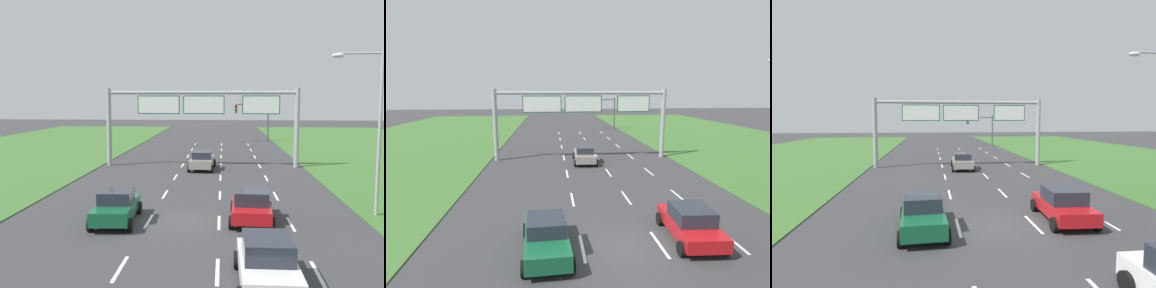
# 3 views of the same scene
# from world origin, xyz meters

# --- Properties ---
(ground_plane) EXTENTS (200.00, 200.00, 0.00)m
(ground_plane) POSITION_xyz_m (0.00, 0.00, 0.00)
(ground_plane) COLOR #38383A
(lane_dashes_inner_left) EXTENTS (0.14, 56.40, 0.01)m
(lane_dashes_inner_left) POSITION_xyz_m (-1.75, 9.00, 0.00)
(lane_dashes_inner_left) COLOR white
(lane_dashes_inner_left) RESTS_ON ground_plane
(lane_dashes_inner_right) EXTENTS (0.14, 56.40, 0.01)m
(lane_dashes_inner_right) POSITION_xyz_m (1.75, 9.00, 0.00)
(lane_dashes_inner_right) COLOR white
(lane_dashes_inner_right) RESTS_ON ground_plane
(lane_dashes_slip) EXTENTS (0.14, 56.40, 0.01)m
(lane_dashes_slip) POSITION_xyz_m (5.25, 9.00, 0.00)
(lane_dashes_slip) COLOR white
(lane_dashes_slip) RESTS_ON ground_plane
(car_lead_silver) EXTENTS (2.28, 4.55, 1.57)m
(car_lead_silver) POSITION_xyz_m (0.15, 15.86, 0.78)
(car_lead_silver) COLOR gray
(car_lead_silver) RESTS_ON ground_plane
(car_mid_lane) EXTENTS (2.24, 4.33, 1.59)m
(car_mid_lane) POSITION_xyz_m (-3.32, -0.22, 0.78)
(car_mid_lane) COLOR #145633
(car_mid_lane) RESTS_ON ground_plane
(car_far_ahead) EXTENTS (2.31, 4.16, 1.58)m
(car_far_ahead) POSITION_xyz_m (3.35, 0.41, 0.79)
(car_far_ahead) COLOR red
(car_far_ahead) RESTS_ON ground_plane
(sign_gantry) EXTENTS (17.24, 0.44, 7.00)m
(sign_gantry) POSITION_xyz_m (0.11, 17.50, 4.98)
(sign_gantry) COLOR #9EA0A5
(sign_gantry) RESTS_ON ground_plane
(traffic_light_mast) EXTENTS (4.76, 0.49, 5.60)m
(traffic_light_mast) POSITION_xyz_m (6.30, 40.16, 3.87)
(traffic_light_mast) COLOR #47494F
(traffic_light_mast) RESTS_ON ground_plane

